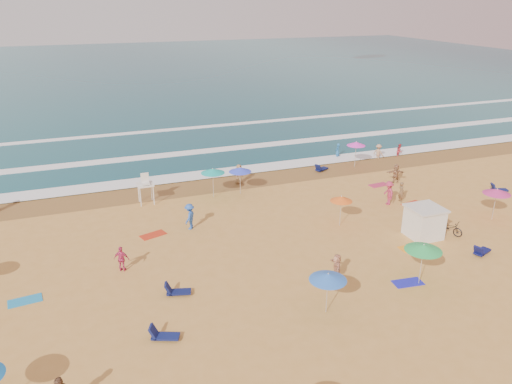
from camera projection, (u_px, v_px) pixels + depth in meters
name	position (u px, v px, depth m)	size (l,w,h in m)	color
ground	(317.00, 240.00, 33.12)	(220.00, 220.00, 0.00)	gold
ocean	(139.00, 71.00, 106.41)	(220.00, 140.00, 0.18)	#0C4756
wet_sand	(253.00, 179.00, 44.02)	(220.00, 220.00, 0.00)	olive
surf_foam	(224.00, 151.00, 51.68)	(200.00, 18.70, 0.05)	white
cabana	(424.00, 223.00, 33.26)	(2.00, 2.00, 2.00)	white
cabana_roof	(426.00, 208.00, 32.87)	(2.20, 2.20, 0.12)	silver
bicycle	(449.00, 227.00, 33.80)	(0.66, 1.89, 0.99)	black
lifeguard_stand	(146.00, 191.00, 38.62)	(1.20, 1.20, 2.10)	white
beach_umbrellas	(361.00, 216.00, 31.64)	(58.66, 29.11, 0.74)	blue
loungers	(429.00, 243.00, 32.33)	(44.66, 28.82, 0.34)	#101852
towels	(327.00, 257.00, 30.92)	(40.07, 22.53, 0.03)	red
beachgoers	(274.00, 206.00, 36.43)	(39.50, 26.15, 2.15)	brown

